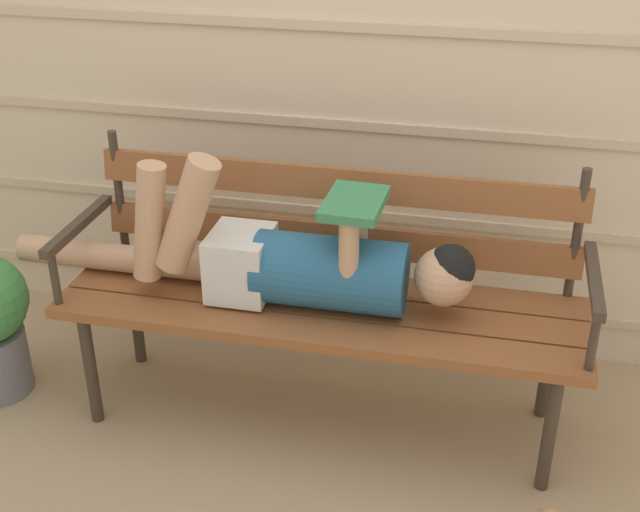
% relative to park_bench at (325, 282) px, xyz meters
% --- Properties ---
extents(ground_plane, '(12.00, 12.00, 0.00)m').
position_rel_park_bench_xyz_m(ground_plane, '(0.00, -0.25, -0.52)').
color(ground_plane, tan).
extents(house_siding, '(4.02, 0.08, 2.54)m').
position_rel_park_bench_xyz_m(house_siding, '(0.00, 0.55, 0.75)').
color(house_siding, beige).
rests_on(house_siding, ground).
extents(park_bench, '(1.77, 0.51, 0.94)m').
position_rel_park_bench_xyz_m(park_bench, '(0.00, 0.00, 0.00)').
color(park_bench, brown).
rests_on(park_bench, ground).
extents(reclining_person, '(1.63, 0.26, 0.52)m').
position_rel_park_bench_xyz_m(reclining_person, '(-0.10, -0.07, 0.11)').
color(reclining_person, '#23567A').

